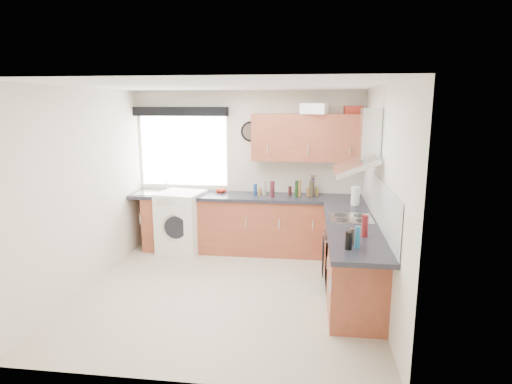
# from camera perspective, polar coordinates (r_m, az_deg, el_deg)

# --- Properties ---
(ground_plane) EXTENTS (3.60, 3.60, 0.00)m
(ground_plane) POSITION_cam_1_polar(r_m,az_deg,el_deg) (5.50, -3.81, -13.06)
(ground_plane) COLOR beige
(ceiling) EXTENTS (3.60, 3.60, 0.02)m
(ceiling) POSITION_cam_1_polar(r_m,az_deg,el_deg) (5.00, -4.21, 13.97)
(ceiling) COLOR white
(ceiling) RESTS_ON wall_back
(wall_back) EXTENTS (3.60, 0.02, 2.50)m
(wall_back) POSITION_cam_1_polar(r_m,az_deg,el_deg) (6.85, -1.07, 2.89)
(wall_back) COLOR silver
(wall_back) RESTS_ON ground_plane
(wall_front) EXTENTS (3.60, 0.02, 2.50)m
(wall_front) POSITION_cam_1_polar(r_m,az_deg,el_deg) (3.41, -9.92, -6.41)
(wall_front) COLOR silver
(wall_front) RESTS_ON ground_plane
(wall_left) EXTENTS (0.02, 3.60, 2.50)m
(wall_left) POSITION_cam_1_polar(r_m,az_deg,el_deg) (5.73, -21.95, 0.28)
(wall_left) COLOR silver
(wall_left) RESTS_ON ground_plane
(wall_right) EXTENTS (0.02, 3.60, 2.50)m
(wall_right) POSITION_cam_1_polar(r_m,az_deg,el_deg) (5.07, 16.38, -0.73)
(wall_right) COLOR silver
(wall_right) RESTS_ON ground_plane
(window) EXTENTS (1.40, 0.02, 1.10)m
(window) POSITION_cam_1_polar(r_m,az_deg,el_deg) (7.03, -9.63, 5.42)
(window) COLOR white
(window) RESTS_ON wall_back
(window_blind) EXTENTS (1.50, 0.18, 0.14)m
(window_blind) POSITION_cam_1_polar(r_m,az_deg,el_deg) (6.90, -10.03, 10.54)
(window_blind) COLOR black
(window_blind) RESTS_ON wall_back
(splashback) EXTENTS (0.01, 3.00, 0.54)m
(splashback) POSITION_cam_1_polar(r_m,az_deg,el_deg) (5.37, 15.74, -0.77)
(splashback) COLOR white
(splashback) RESTS_ON wall_right
(base_cab_back) EXTENTS (3.00, 0.58, 0.86)m
(base_cab_back) POSITION_cam_1_polar(r_m,az_deg,el_deg) (6.76, -2.24, -4.36)
(base_cab_back) COLOR brown
(base_cab_back) RESTS_ON ground_plane
(base_cab_corner) EXTENTS (0.60, 0.60, 0.86)m
(base_cab_corner) POSITION_cam_1_polar(r_m,az_deg,el_deg) (6.68, 11.45, -4.78)
(base_cab_corner) COLOR brown
(base_cab_corner) RESTS_ON ground_plane
(base_cab_right) EXTENTS (0.58, 2.10, 0.86)m
(base_cab_right) POSITION_cam_1_polar(r_m,az_deg,el_deg) (5.41, 12.56, -8.83)
(base_cab_right) COLOR brown
(base_cab_right) RESTS_ON ground_plane
(worktop_back) EXTENTS (3.60, 0.62, 0.05)m
(worktop_back) POSITION_cam_1_polar(r_m,az_deg,el_deg) (6.62, -1.43, -0.63)
(worktop_back) COLOR black
(worktop_back) RESTS_ON base_cab_back
(worktop_right) EXTENTS (0.62, 2.42, 0.05)m
(worktop_right) POSITION_cam_1_polar(r_m,az_deg,el_deg) (5.12, 12.82, -4.64)
(worktop_right) COLOR black
(worktop_right) RESTS_ON base_cab_right
(sink) EXTENTS (0.84, 0.46, 0.10)m
(sink) POSITION_cam_1_polar(r_m,az_deg,el_deg) (6.93, -12.37, 0.21)
(sink) COLOR silver
(sink) RESTS_ON worktop_back
(oven) EXTENTS (0.56, 0.58, 0.85)m
(oven) POSITION_cam_1_polar(r_m,az_deg,el_deg) (5.55, 12.31, -8.34)
(oven) COLOR black
(oven) RESTS_ON ground_plane
(hob_plate) EXTENTS (0.52, 0.52, 0.01)m
(hob_plate) POSITION_cam_1_polar(r_m,az_deg,el_deg) (5.40, 12.54, -3.42)
(hob_plate) COLOR silver
(hob_plate) RESTS_ON worktop_right
(extractor_hood) EXTENTS (0.52, 0.78, 0.66)m
(extractor_hood) POSITION_cam_1_polar(r_m,az_deg,el_deg) (5.26, 14.04, 5.57)
(extractor_hood) COLOR silver
(extractor_hood) RESTS_ON wall_right
(upper_cabinets) EXTENTS (1.70, 0.35, 0.70)m
(upper_cabinets) POSITION_cam_1_polar(r_m,az_deg,el_deg) (6.54, 7.02, 7.24)
(upper_cabinets) COLOR brown
(upper_cabinets) RESTS_ON wall_back
(washing_machine) EXTENTS (0.74, 0.72, 0.95)m
(washing_machine) POSITION_cam_1_polar(r_m,az_deg,el_deg) (6.85, -9.86, -3.92)
(washing_machine) COLOR white
(washing_machine) RESTS_ON ground_plane
(wall_clock) EXTENTS (0.32, 0.04, 0.32)m
(wall_clock) POSITION_cam_1_polar(r_m,az_deg,el_deg) (6.75, -0.69, 8.06)
(wall_clock) COLOR black
(wall_clock) RESTS_ON wall_back
(casserole) EXTENTS (0.43, 0.36, 0.15)m
(casserole) POSITION_cam_1_polar(r_m,az_deg,el_deg) (6.41, 7.79, 10.95)
(casserole) COLOR white
(casserole) RESTS_ON upper_cabinets
(storage_box) EXTENTS (0.28, 0.24, 0.12)m
(storage_box) POSITION_cam_1_polar(r_m,az_deg,el_deg) (6.64, 12.83, 10.64)
(storage_box) COLOR red
(storage_box) RESTS_ON upper_cabinets
(utensil_pot) EXTENTS (0.10, 0.10, 0.13)m
(utensil_pot) POSITION_cam_1_polar(r_m,az_deg,el_deg) (6.73, 7.55, 0.23)
(utensil_pot) COLOR tan
(utensil_pot) RESTS_ON worktop_back
(kitchen_roll) EXTENTS (0.13, 0.13, 0.26)m
(kitchen_roll) POSITION_cam_1_polar(r_m,az_deg,el_deg) (6.11, 13.10, -0.51)
(kitchen_roll) COLOR white
(kitchen_roll) RESTS_ON worktop_right
(tomato_cluster) EXTENTS (0.17, 0.17, 0.06)m
(tomato_cluster) POSITION_cam_1_polar(r_m,az_deg,el_deg) (6.83, -4.71, 0.20)
(tomato_cluster) COLOR red
(tomato_cluster) RESTS_ON worktop_back
(jar_0) EXTENTS (0.04, 0.04, 0.12)m
(jar_0) POSITION_cam_1_polar(r_m,az_deg,el_deg) (6.70, 7.52, 0.18)
(jar_0) COLOR #342C1D
(jar_0) RESTS_ON worktop_back
(jar_1) EXTENTS (0.07, 0.07, 0.25)m
(jar_1) POSITION_cam_1_polar(r_m,az_deg,el_deg) (6.50, 7.44, 0.41)
(jar_1) COLOR #3A3120
(jar_1) RESTS_ON worktop_back
(jar_2) EXTENTS (0.07, 0.07, 0.25)m
(jar_2) POSITION_cam_1_polar(r_m,az_deg,el_deg) (6.54, 5.75, 0.48)
(jar_2) COLOR olive
(jar_2) RESTS_ON worktop_back
(jar_3) EXTENTS (0.05, 0.05, 0.14)m
(jar_3) POSITION_cam_1_polar(r_m,az_deg,el_deg) (6.61, 8.15, 0.07)
(jar_3) COLOR olive
(jar_3) RESTS_ON worktop_back
(jar_4) EXTENTS (0.06, 0.06, 0.13)m
(jar_4) POSITION_cam_1_polar(r_m,az_deg,el_deg) (6.57, 7.04, -0.01)
(jar_4) COLOR brown
(jar_4) RESTS_ON worktop_back
(jar_5) EXTENTS (0.04, 0.04, 0.25)m
(jar_5) POSITION_cam_1_polar(r_m,az_deg,el_deg) (6.49, 5.40, 0.42)
(jar_5) COLOR #133412
(jar_5) RESTS_ON worktop_back
(jar_6) EXTENTS (0.05, 0.05, 0.14)m
(jar_6) POSITION_cam_1_polar(r_m,az_deg,el_deg) (6.62, 4.55, 0.17)
(jar_6) COLOR #391415
(jar_6) RESTS_ON worktop_back
(jar_7) EXTENTS (0.05, 0.05, 0.11)m
(jar_7) POSITION_cam_1_polar(r_m,az_deg,el_deg) (6.58, 0.47, -0.01)
(jar_7) COLOR brown
(jar_7) RESTS_ON worktop_back
(jar_8) EXTENTS (0.05, 0.05, 0.26)m
(jar_8) POSITION_cam_1_polar(r_m,az_deg,el_deg) (6.66, 7.50, 0.69)
(jar_8) COLOR navy
(jar_8) RESTS_ON worktop_back
(jar_9) EXTENTS (0.06, 0.06, 0.17)m
(jar_9) POSITION_cam_1_polar(r_m,az_deg,el_deg) (6.63, -0.11, 0.35)
(jar_9) COLOR navy
(jar_9) RESTS_ON worktop_back
(jar_10) EXTENTS (0.07, 0.07, 0.25)m
(jar_10) POSITION_cam_1_polar(r_m,az_deg,el_deg) (6.44, 2.18, 0.37)
(jar_10) COLOR #481920
(jar_10) RESTS_ON worktop_back
(jar_11) EXTENTS (0.07, 0.07, 0.23)m
(jar_11) POSITION_cam_1_polar(r_m,az_deg,el_deg) (6.60, 1.08, 0.56)
(jar_11) COLOR #9F9988
(jar_11) RESTS_ON worktop_back
(bottle_0) EXTENTS (0.07, 0.07, 0.24)m
(bottle_0) POSITION_cam_1_polar(r_m,az_deg,el_deg) (4.69, 14.30, -4.39)
(bottle_0) COLOR maroon
(bottle_0) RESTS_ON worktop_right
(bottle_1) EXTENTS (0.05, 0.05, 0.22)m
(bottle_1) POSITION_cam_1_polar(r_m,az_deg,el_deg) (4.31, 13.39, -5.89)
(bottle_1) COLOR #1D628D
(bottle_1) RESTS_ON worktop_right
(bottle_2) EXTENTS (0.07, 0.07, 0.17)m
(bottle_2) POSITION_cam_1_polar(r_m,az_deg,el_deg) (4.27, 12.25, -6.35)
(bottle_2) COLOR black
(bottle_2) RESTS_ON worktop_right
(bottle_3) EXTENTS (0.05, 0.05, 0.16)m
(bottle_3) POSITION_cam_1_polar(r_m,az_deg,el_deg) (4.44, 12.68, -5.76)
(bottle_3) COLOR #3A2C20
(bottle_3) RESTS_ON worktop_right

